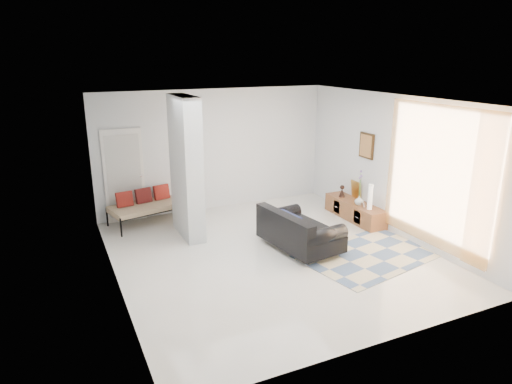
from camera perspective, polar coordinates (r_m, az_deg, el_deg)
name	(u,v)px	position (r m, az deg, el deg)	size (l,w,h in m)	color
floor	(272,254)	(8.50, 2.00, -7.77)	(6.00, 6.00, 0.00)	white
ceiling	(274,100)	(7.76, 2.21, 11.38)	(6.00, 6.00, 0.00)	white
wall_back	(215,150)	(10.70, -5.20, 5.25)	(6.00, 6.00, 0.00)	white
wall_front	(387,242)	(5.65, 16.04, -6.07)	(6.00, 6.00, 0.00)	white
wall_left	(111,201)	(7.25, -17.69, -1.13)	(6.00, 6.00, 0.00)	white
wall_right	(395,166)	(9.55, 17.02, 3.16)	(6.00, 6.00, 0.00)	white
partition_column	(186,168)	(9.07, -8.74, 3.02)	(0.35, 1.20, 2.80)	silver
hallway_door	(124,176)	(10.26, -16.17, 1.96)	(0.85, 0.06, 2.04)	white
curtain	(436,177)	(8.68, 21.63, 1.73)	(2.55, 2.55, 0.00)	#FFAD43
wall_art	(367,146)	(10.15, 13.66, 5.65)	(0.04, 0.45, 0.55)	#3A240F
media_console	(355,210)	(10.40, 12.24, -2.25)	(0.45, 1.71, 0.80)	brown
loveseat	(297,232)	(8.60, 5.19, -4.94)	(1.16, 1.73, 0.76)	silver
daybed	(152,204)	(10.18, -12.83, -1.46)	(1.99, 1.19, 0.77)	black
area_rug	(369,255)	(8.70, 13.96, -7.65)	(2.46, 1.64, 0.01)	beige
cylinder_lamp	(370,197)	(9.86, 14.09, -0.59)	(0.10, 0.10, 0.54)	silver
bronze_figurine	(342,191)	(10.61, 10.70, 0.11)	(0.14, 0.14, 0.27)	black
vase	(359,200)	(10.13, 12.76, -1.03)	(0.19, 0.19, 0.20)	silver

